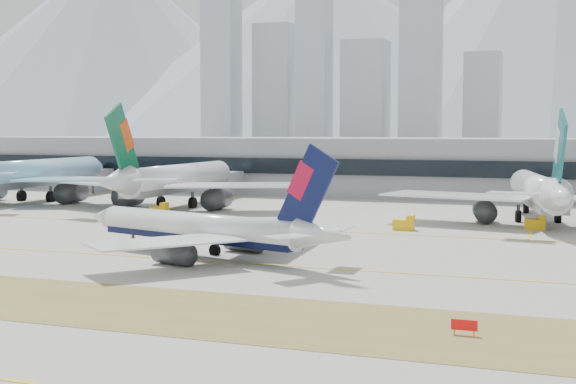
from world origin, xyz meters
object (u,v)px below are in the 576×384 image
at_px(widebody_eva, 174,181).
at_px(widebody_cathay, 539,193).
at_px(widebody_korean, 33,175).
at_px(terminal, 421,166).
at_px(taxiing_airliner, 207,230).

xyz_separation_m(widebody_eva, widebody_cathay, (77.01, -2.42, -0.49)).
xyz_separation_m(widebody_korean, terminal, (83.11, 55.01, 1.14)).
height_order(taxiing_airliner, terminal, taxiing_airliner).
bearing_deg(widebody_eva, terminal, -39.43).
bearing_deg(widebody_eva, taxiing_airliner, -150.17).
height_order(widebody_korean, terminal, widebody_korean).
height_order(taxiing_airliner, widebody_cathay, widebody_cathay).
xyz_separation_m(widebody_eva, terminal, (43.82, 57.13, 1.47)).
relative_size(widebody_cathay, terminal, 0.21).
relative_size(taxiing_airliner, terminal, 0.16).
bearing_deg(widebody_cathay, widebody_korean, 76.83).
bearing_deg(terminal, widebody_cathay, -60.86).
bearing_deg(widebody_eva, widebody_korean, 84.97).
bearing_deg(widebody_korean, widebody_cathay, -95.44).
relative_size(widebody_korean, terminal, 0.24).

